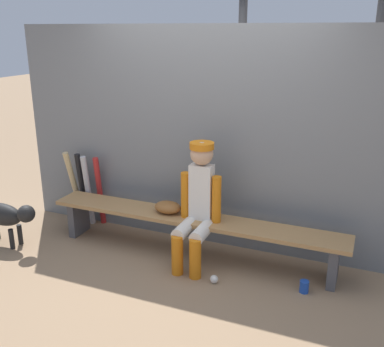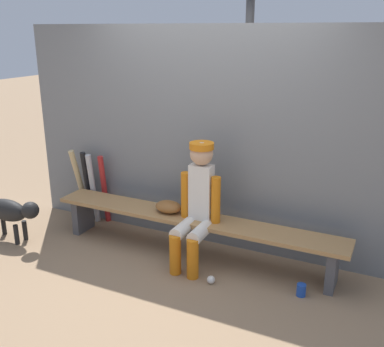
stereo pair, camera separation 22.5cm
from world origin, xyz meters
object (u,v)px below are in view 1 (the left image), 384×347
baseball (214,279)px  cup_on_ground (304,287)px  cup_on_bench (200,212)px  bat_aluminum_silver (88,191)px  dugout_bench (192,224)px  dog (6,215)px  baseball_glove (168,207)px  player_seated (198,202)px  bat_aluminum_black (82,188)px  bat_aluminum_red (100,191)px  bat_wood_natural (75,186)px

baseball → cup_on_ground: size_ratio=0.67×
cup_on_bench → bat_aluminum_silver: bearing=171.6°
dugout_bench → dog: size_ratio=3.61×
dugout_bench → dog: 1.97m
dugout_bench → baseball: (0.38, -0.40, -0.31)m
baseball_glove → dugout_bench: bearing=0.0°
dugout_bench → player_seated: bearing=-46.2°
player_seated → baseball_glove: (-0.36, 0.10, -0.15)m
bat_aluminum_black → baseball: bat_aluminum_black is taller
bat_aluminum_red → bat_aluminum_black: size_ratio=0.98×
baseball_glove → baseball: size_ratio=3.78×
bat_aluminum_black → bat_wood_natural: (-0.09, -0.02, 0.02)m
bat_wood_natural → player_seated: bearing=-12.0°
cup_on_bench → dog: cup_on_bench is taller
dog → bat_aluminum_black: bearing=63.3°
bat_aluminum_black → bat_wood_natural: bearing=-169.9°
bat_wood_natural → cup_on_ground: (2.75, -0.50, -0.39)m
player_seated → bat_aluminum_red: 1.45m
bat_wood_natural → cup_on_ground: 2.82m
bat_aluminum_black → bat_wood_natural: bat_wood_natural is taller
cup_on_ground → player_seated: bearing=172.6°
bat_aluminum_red → bat_aluminum_silver: 0.13m
baseball → baseball_glove: bearing=148.2°
bat_wood_natural → cup_on_bench: bat_wood_natural is taller
bat_aluminum_black → player_seated: bearing=-13.2°
bat_aluminum_black → baseball: bearing=-19.7°
baseball_glove → bat_wood_natural: 1.35m
dugout_bench → cup_on_ground: size_ratio=27.65×
bat_aluminum_silver → cup_on_ground: bat_aluminum_silver is taller
bat_aluminum_black → dog: 0.90m
player_seated → bat_wood_natural: (-1.69, 0.36, -0.20)m
baseball → bat_aluminum_red: bearing=157.3°
dugout_bench → baseball: 0.63m
player_seated → bat_aluminum_black: player_seated is taller
bat_aluminum_red → bat_wood_natural: (-0.32, -0.04, 0.03)m
baseball → dog: size_ratio=0.09×
bat_aluminum_black → cup_on_bench: size_ratio=7.71×
player_seated → bat_aluminum_red: player_seated is taller
cup_on_ground → dog: bearing=-174.7°
bat_aluminum_black → dugout_bench: bearing=-10.3°
baseball_glove → cup_on_bench: 0.34m
baseball → cup_on_ground: cup_on_ground is taller
bat_aluminum_black → bat_aluminum_silver: bearing=-18.3°
dugout_bench → bat_aluminum_silver: bearing=170.4°
bat_aluminum_red → dog: (-0.62, -0.82, -0.08)m
cup_on_ground → bat_aluminum_red: bearing=167.6°
player_seated → bat_wood_natural: 1.74m
cup_on_ground → baseball_glove: bearing=170.3°
player_seated → bat_wood_natural: bearing=168.0°
dog → player_seated: bearing=11.9°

